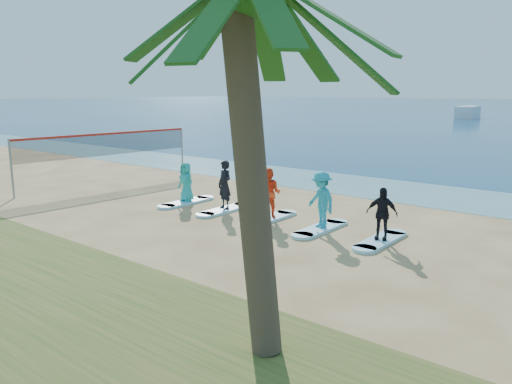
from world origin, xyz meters
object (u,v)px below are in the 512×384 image
Objects in this scene: student_2 at (269,193)px; surfboard_0 at (187,202)px; surfboard_4 at (380,241)px; surfboard_2 at (269,218)px; boat_offshore_a at (467,118)px; student_3 at (321,200)px; student_0 at (186,182)px; student_1 at (225,185)px; volleyball_net at (107,145)px; student_4 at (382,213)px; surfboard_1 at (225,210)px; surfboard_3 at (320,229)px.

surfboard_0 is at bearing 166.28° from student_2.
surfboard_2 is at bearing 180.00° from surfboard_4.
boat_offshore_a is 3.54× the size of surfboard_2.
student_2 is 2.09m from student_3.
student_1 is (2.09, 0.00, 0.13)m from student_0.
surfboard_0 is 1.00× the size of surfboard_4.
volleyball_net is 5.78× the size of student_4.
student_1 is at bearing 166.28° from student_2.
surfboard_3 is at bearing 0.00° from surfboard_1.
volleyball_net is 4.12× the size of surfboard_2.
student_2 is (2.09, 0.00, -0.04)m from student_1.
student_1 is at bearing 0.00° from surfboard_1.
surfboard_4 is 0.83m from student_4.
surfboard_2 is 1.00× the size of surfboard_4.
surfboard_4 is at bearing 1.05° from student_0.
surfboard_1 is (2.09, 0.00, 0.00)m from surfboard_0.
student_3 reaches higher than surfboard_4.
student_2 is at bearing 0.00° from surfboard_1.
surfboard_3 is 0.96m from student_3.
surfboard_2 is (2.09, 0.00, -0.95)m from student_1.
boat_offshore_a is at bearing 93.83° from volleyball_net.
volleyball_net is 5.26× the size of student_2.
surfboard_2 is at bearing -3.32° from volleyball_net.
student_0 is at bearing 180.00° from surfboard_2.
surfboard_3 is at bearing 180.00° from surfboard_4.
student_2 reaches higher than surfboard_1.
student_3 reaches higher than student_2.
student_2 is at bearing 1.05° from student_0.
student_2 reaches higher than surfboard_2.
student_3 is (12.26, -0.59, -0.90)m from volleyball_net.
student_0 is at bearing 180.00° from surfboard_3.
boat_offshore_a reaches higher than surfboard_0.
student_0 is at bearing -156.93° from student_3.
surfboard_1 is at bearing 0.00° from surfboard_0.
surfboard_2 and surfboard_4 have the same top height.
student_1 is 0.82× the size of surfboard_2.
student_0 reaches higher than surfboard_3.
student_0 reaches higher than surfboard_1.
student_1 is at bearing 180.00° from surfboard_3.
volleyball_net reaches higher than boat_offshore_a.
boat_offshore_a is 4.96× the size of student_4.
surfboard_1 is 1.21× the size of student_3.
student_3 is at bearing 12.08° from student_1.
surfboard_0 and surfboard_4 have the same top height.
surfboard_1 is 1.22× the size of student_1.
surfboard_3 is (6.26, 0.00, -0.82)m from student_0.
student_4 is at bearing 23.07° from student_3.
surfboard_3 is at bearing 166.69° from student_4.
volleyball_net reaches higher than surfboard_0.
surfboard_2 is at bearing 0.00° from student_2.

